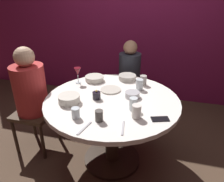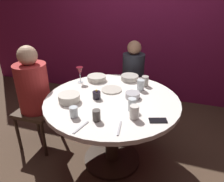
{
  "view_description": "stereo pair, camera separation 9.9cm",
  "coord_description": "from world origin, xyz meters",
  "views": [
    {
      "loc": [
        0.46,
        -1.72,
        1.68
      ],
      "look_at": [
        0.0,
        0.0,
        0.83
      ],
      "focal_mm": 34.22,
      "sensor_mm": 36.0,
      "label": 1
    },
    {
      "loc": [
        0.56,
        -1.7,
        1.68
      ],
      "look_at": [
        0.0,
        0.0,
        0.83
      ],
      "focal_mm": 34.22,
      "sensor_mm": 36.0,
      "label": 2
    }
  ],
  "objects": [
    {
      "name": "ground_plane",
      "position": [
        0.0,
        0.0,
        0.0
      ],
      "size": [
        8.0,
        8.0,
        0.0
      ],
      "primitive_type": "plane",
      "color": "#4C3828"
    },
    {
      "name": "back_wall",
      "position": [
        0.0,
        1.67,
        1.3
      ],
      "size": [
        6.0,
        0.1,
        2.6
      ],
      "primitive_type": "cube",
      "color": "maroon",
      "rests_on": "ground"
    },
    {
      "name": "dining_table",
      "position": [
        0.0,
        0.0,
        0.58
      ],
      "size": [
        1.27,
        1.27,
        0.75
      ],
      "color": "white",
      "rests_on": "ground"
    },
    {
      "name": "seated_diner_left",
      "position": [
        -0.89,
        0.0,
        0.73
      ],
      "size": [
        0.4,
        0.4,
        1.19
      ],
      "rotation": [
        0.0,
        0.0,
        6.28
      ],
      "color": "#3F2D1E",
      "rests_on": "ground"
    },
    {
      "name": "seated_diner_back",
      "position": [
        0.0,
        0.89,
        0.69
      ],
      "size": [
        0.4,
        0.4,
        1.11
      ],
      "rotation": [
        0.0,
        0.0,
        4.71
      ],
      "color": "#3F2D1E",
      "rests_on": "ground"
    },
    {
      "name": "candle_holder",
      "position": [
        -0.14,
        -0.04,
        0.78
      ],
      "size": [
        0.08,
        0.08,
        0.09
      ],
      "color": "black",
      "rests_on": "dining_table"
    },
    {
      "name": "wine_glass",
      "position": [
        -0.46,
        0.27,
        0.88
      ],
      "size": [
        0.08,
        0.08,
        0.18
      ],
      "color": "silver",
      "rests_on": "dining_table"
    },
    {
      "name": "dinner_plate",
      "position": [
        -0.06,
        0.17,
        0.76
      ],
      "size": [
        0.21,
        0.21,
        0.01
      ],
      "primitive_type": "cylinder",
      "color": "beige",
      "rests_on": "dining_table"
    },
    {
      "name": "cell_phone",
      "position": [
        0.46,
        -0.24,
        0.75
      ],
      "size": [
        0.16,
        0.11,
        0.01
      ],
      "primitive_type": "cube",
      "rotation": [
        0.0,
        0.0,
        5.04
      ],
      "color": "black",
      "rests_on": "dining_table"
    },
    {
      "name": "bowl_serving_large",
      "position": [
        0.18,
        0.08,
        0.77
      ],
      "size": [
        0.14,
        0.14,
        0.05
      ],
      "primitive_type": "cylinder",
      "color": "#B7B7BC",
      "rests_on": "dining_table"
    },
    {
      "name": "bowl_salad_center",
      "position": [
        0.05,
        0.5,
        0.78
      ],
      "size": [
        0.2,
        0.2,
        0.06
      ],
      "primitive_type": "cylinder",
      "color": "#B2ADA3",
      "rests_on": "dining_table"
    },
    {
      "name": "bowl_small_white",
      "position": [
        -0.36,
        -0.17,
        0.78
      ],
      "size": [
        0.2,
        0.2,
        0.07
      ],
      "primitive_type": "cylinder",
      "color": "beige",
      "rests_on": "dining_table"
    },
    {
      "name": "bowl_sauce_side",
      "position": [
        -0.3,
        0.37,
        0.78
      ],
      "size": [
        0.21,
        0.21,
        0.06
      ],
      "primitive_type": "cylinder",
      "color": "beige",
      "rests_on": "dining_table"
    },
    {
      "name": "cup_near_candle",
      "position": [
        0.0,
        -0.39,
        0.79
      ],
      "size": [
        0.06,
        0.06,
        0.09
      ],
      "primitive_type": "cylinder",
      "color": "#4C4742",
      "rests_on": "dining_table"
    },
    {
      "name": "cup_by_left_diner",
      "position": [
        0.22,
        0.27,
        0.8
      ],
      "size": [
        0.07,
        0.07,
        0.11
      ],
      "primitive_type": "cylinder",
      "color": "silver",
      "rests_on": "dining_table"
    },
    {
      "name": "cup_by_right_diner",
      "position": [
        0.24,
        0.4,
        0.8
      ],
      "size": [
        0.07,
        0.07,
        0.1
      ],
      "primitive_type": "cylinder",
      "color": "#B2ADA3",
      "rests_on": "dining_table"
    },
    {
      "name": "cup_center_front",
      "position": [
        -0.19,
        -0.39,
        0.79
      ],
      "size": [
        0.07,
        0.07,
        0.09
      ],
      "primitive_type": "cylinder",
      "color": "silver",
      "rests_on": "dining_table"
    },
    {
      "name": "cup_far_edge",
      "position": [
        0.23,
        -0.15,
        0.8
      ],
      "size": [
        0.07,
        0.07,
        0.11
      ],
      "primitive_type": "cylinder",
      "color": "silver",
      "rests_on": "dining_table"
    },
    {
      "name": "cup_beside_wine",
      "position": [
        0.27,
        -0.27,
        0.8
      ],
      "size": [
        0.07,
        0.07,
        0.11
      ],
      "primitive_type": "cylinder",
      "color": "silver",
      "rests_on": "dining_table"
    },
    {
      "name": "fork_near_plate",
      "position": [
        0.2,
        -0.44,
        0.75
      ],
      "size": [
        0.04,
        0.18,
        0.01
      ],
      "primitive_type": "cube",
      "rotation": [
        0.0,
        0.0,
        0.15
      ],
      "color": "#B7B7BC",
      "rests_on": "dining_table"
    },
    {
      "name": "knife_near_plate",
      "position": [
        -0.08,
        -0.51,
        0.75
      ],
      "size": [
        0.05,
        0.18,
        0.01
      ],
      "primitive_type": "cube",
      "rotation": [
        0.0,
        0.0,
        -0.21
      ],
      "color": "#B7B7BC",
      "rests_on": "dining_table"
    }
  ]
}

